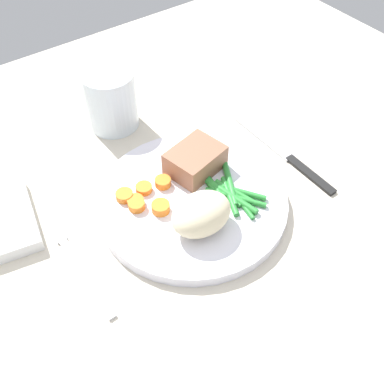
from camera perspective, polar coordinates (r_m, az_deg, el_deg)
dining_table at (r=64.74cm, az=-3.14°, el=-1.05°), size 120.00×90.00×2.00cm
dinner_plate at (r=62.21cm, az=-0.00°, el=-1.11°), size 25.67×25.67×1.60cm
meat_portion at (r=64.03cm, az=0.41°, el=3.97°), size 8.56×7.28×3.46cm
mashed_potatoes at (r=56.50cm, az=0.84°, el=-2.91°), size 7.95×6.05×4.77cm
carrot_slices at (r=61.22cm, az=-5.91°, el=-0.64°), size 7.29×6.97×1.22cm
green_beans at (r=61.88cm, az=4.63°, el=-0.01°), size 6.18×10.56×0.88cm
fork at (r=58.24cm, az=-13.70°, el=-9.02°), size 1.44×16.60×0.40cm
knife at (r=70.77cm, az=11.43°, el=4.55°), size 1.70×20.50×0.64cm
water_glass at (r=73.74cm, az=-9.92°, el=10.78°), size 7.96×7.96×9.36cm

